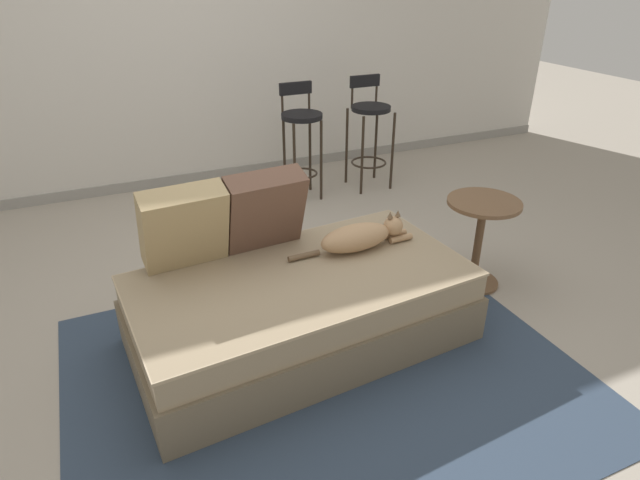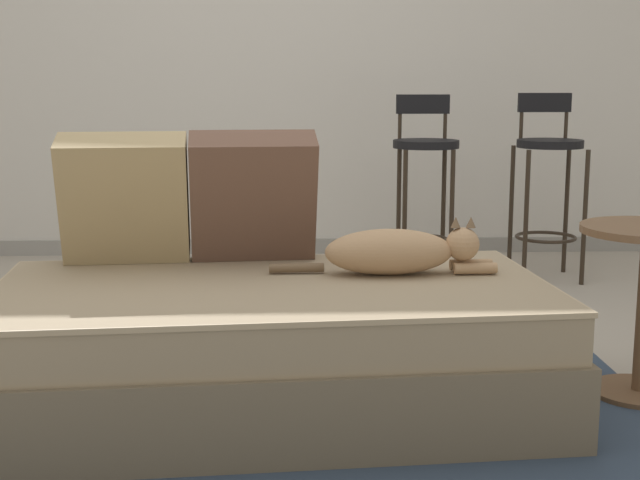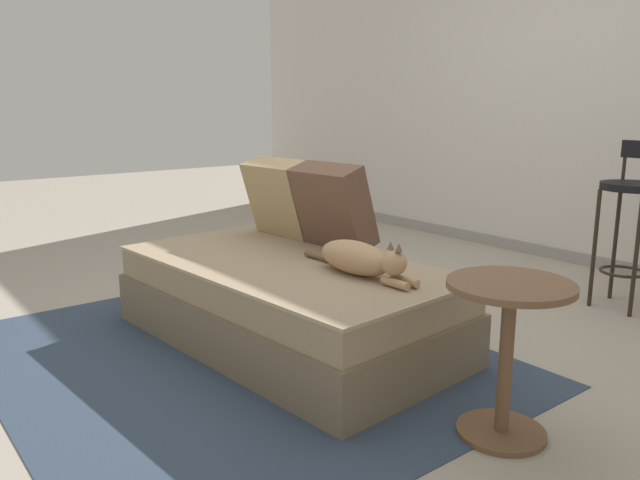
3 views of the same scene
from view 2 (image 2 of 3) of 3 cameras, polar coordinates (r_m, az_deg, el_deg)
name	(u,v)px [view 2 (image 2 of 3)]	position (r m, az deg, el deg)	size (l,w,h in m)	color
ground_plane	(276,370)	(3.28, -2.86, -8.32)	(16.00, 16.00, 0.00)	#A89E8E
wall_back_panel	(277,34)	(5.36, -2.76, 13.01)	(8.00, 0.10, 2.60)	silver
wall_baseboard_trim	(279,246)	(5.40, -2.64, -0.39)	(8.00, 0.02, 0.09)	gray
area_rug	(273,447)	(2.62, -3.01, -13.12)	(2.45, 2.03, 0.01)	#334256
couch	(274,347)	(2.83, -2.97, -6.84)	(1.82, 1.06, 0.42)	#766750
throw_pillow_corner	(125,199)	(3.11, -12.39, 2.61)	(0.45, 0.30, 0.45)	tan
throw_pillow_middle	(253,196)	(3.09, -4.30, 2.82)	(0.45, 0.31, 0.46)	brown
cat	(398,251)	(2.91, 5.04, -0.73)	(0.74, 0.18, 0.19)	tan
bar_stool_near_window	(425,167)	(4.66, 6.74, 4.68)	(0.34, 0.34, 0.96)	#2D2319
bar_stool_by_doorway	(548,171)	(4.80, 14.38, 4.31)	(0.34, 0.34, 0.97)	#2D2319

